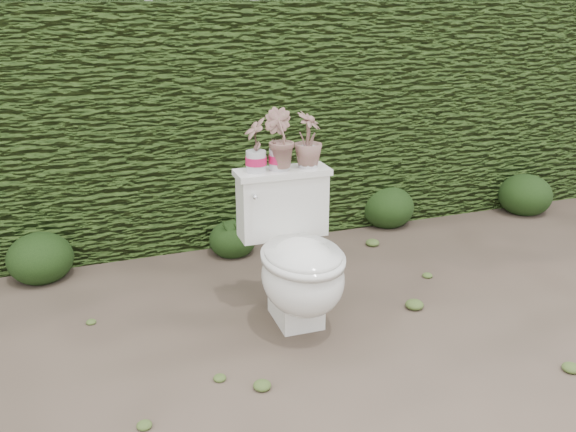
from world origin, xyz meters
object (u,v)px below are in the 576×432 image
object	(u,v)px
toilet	(297,260)
potted_plant_left	(256,147)
potted_plant_center	(279,141)
potted_plant_right	(308,142)

from	to	relation	value
toilet	potted_plant_left	bearing A→B (deg)	120.70
potted_plant_center	potted_plant_left	bearing A→B (deg)	56.57
toilet	potted_plant_right	distance (m)	0.62
potted_plant_left	potted_plant_right	distance (m)	0.29
potted_plant_left	potted_plant_center	bearing A→B (deg)	86.63
toilet	potted_plant_left	distance (m)	0.62
toilet	potted_plant_right	bearing A→B (deg)	59.12
potted_plant_left	potted_plant_right	xyz separation A→B (m)	(0.29, -0.01, 0.01)
toilet	potted_plant_right	world-z (taller)	potted_plant_right
toilet	potted_plant_center	distance (m)	0.62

